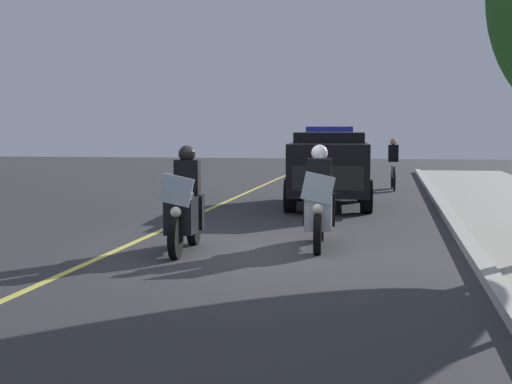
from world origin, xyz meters
The scene contains 7 objects.
ground_plane centered at (0.00, 0.00, 0.00)m, with size 80.00×80.00×0.00m, color #333335.
curb_strip centered at (0.00, 3.56, 0.07)m, with size 48.00×0.24×0.15m, color #B7B5AD.
lane_stripe_center centered at (0.00, -2.13, 0.00)m, with size 48.00×0.12×0.01m, color #E0D14C.
police_motorcycle_lead_left centered at (0.05, -0.99, 0.70)m, with size 2.14×0.61×1.72m.
police_motorcycle_lead_right centered at (-0.78, 1.10, 0.70)m, with size 2.14×0.61×1.72m.
police_suv centered at (-7.67, 0.74, 1.07)m, with size 5.01×2.33×2.05m.
cyclist_background centered at (-13.32, 2.39, 0.84)m, with size 1.76×0.33×1.69m.
Camera 1 is at (11.99, 2.25, 1.98)m, focal length 53.73 mm.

